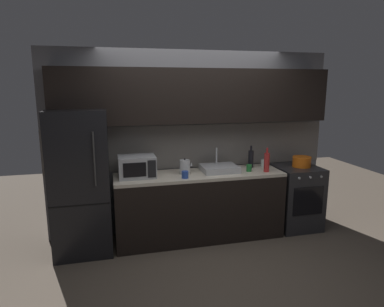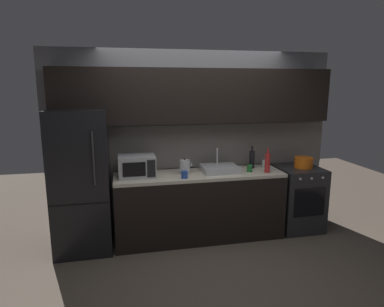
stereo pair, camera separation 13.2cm
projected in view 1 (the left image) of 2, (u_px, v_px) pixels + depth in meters
ground_plane at (220, 271)px, 3.72m from camera, size 10.00×10.00×0.00m
back_wall at (194, 122)px, 4.55m from camera, size 3.96×0.44×2.50m
counter_run at (199, 206)px, 4.49m from camera, size 2.22×0.60×0.90m
refrigerator at (81, 182)px, 4.05m from camera, size 0.68×0.69×1.76m
oven_range at (296, 197)px, 4.83m from camera, size 0.60×0.62×0.90m
microwave at (137, 166)px, 4.20m from camera, size 0.46×0.35×0.27m
sink_basin at (219, 168)px, 4.49m from camera, size 0.48×0.38×0.30m
kettle at (185, 167)px, 4.34m from camera, size 0.17×0.13×0.21m
wine_bottle_red at (267, 162)px, 4.45m from camera, size 0.07×0.07×0.32m
wine_bottle_dark at (251, 159)px, 4.68m from camera, size 0.07×0.07×0.31m
mug_blue at (185, 175)px, 4.15m from camera, size 0.08×0.08×0.09m
mug_green at (249, 168)px, 4.48m from camera, size 0.07×0.07×0.09m
mug_clear at (263, 163)px, 4.75m from camera, size 0.08×0.08×0.10m
cooking_pot at (302, 162)px, 4.74m from camera, size 0.26×0.26×0.15m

